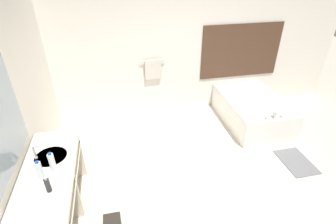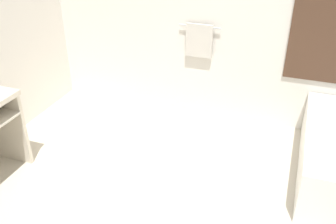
% 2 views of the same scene
% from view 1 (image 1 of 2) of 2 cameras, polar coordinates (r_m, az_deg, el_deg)
% --- Properties ---
extents(ground_plane, '(16.00, 16.00, 0.00)m').
position_cam_1_polar(ground_plane, '(4.07, 6.66, -15.12)').
color(ground_plane, beige).
rests_on(ground_plane, ground).
extents(wall_back_with_blinds, '(7.40, 0.13, 2.70)m').
position_cam_1_polar(wall_back_with_blinds, '(5.22, 0.40, 13.56)').
color(wall_back_with_blinds, white).
rests_on(wall_back_with_blinds, ground_plane).
extents(wall_left_with_mirror, '(0.08, 7.40, 2.70)m').
position_cam_1_polar(wall_left_with_mirror, '(3.28, -31.69, -2.64)').
color(wall_left_with_mirror, white).
rests_on(wall_left_with_mirror, ground_plane).
extents(vanity_counter, '(0.58, 1.54, 0.86)m').
position_cam_1_polar(vanity_counter, '(3.46, -23.82, -13.70)').
color(vanity_counter, beige).
rests_on(vanity_counter, ground_plane).
extents(sink_faucet, '(0.09, 0.04, 0.18)m').
position_cam_1_polar(sink_faucet, '(3.46, -27.03, -7.85)').
color(sink_faucet, silver).
rests_on(sink_faucet, vanity_counter).
extents(bathtub, '(1.07, 1.60, 0.63)m').
position_cam_1_polar(bathtub, '(5.46, 17.85, 0.58)').
color(bathtub, white).
rests_on(bathtub, ground_plane).
extents(water_bottle_1, '(0.07, 0.07, 0.25)m').
position_cam_1_polar(water_bottle_1, '(3.13, -26.15, -11.43)').
color(water_bottle_1, white).
rests_on(water_bottle_1, vanity_counter).
extents(water_bottle_2, '(0.07, 0.07, 0.25)m').
position_cam_1_polar(water_bottle_2, '(3.17, -23.91, -10.02)').
color(water_bottle_2, white).
rests_on(water_bottle_2, vanity_counter).
extents(soap_dispenser, '(0.05, 0.05, 0.19)m').
position_cam_1_polar(soap_dispenser, '(2.99, -24.72, -14.25)').
color(soap_dispenser, '#28282D').
rests_on(soap_dispenser, vanity_counter).
extents(bath_mat, '(0.45, 0.66, 0.02)m').
position_cam_1_polar(bath_mat, '(4.84, 26.12, -9.70)').
color(bath_mat, slate).
rests_on(bath_mat, ground_plane).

